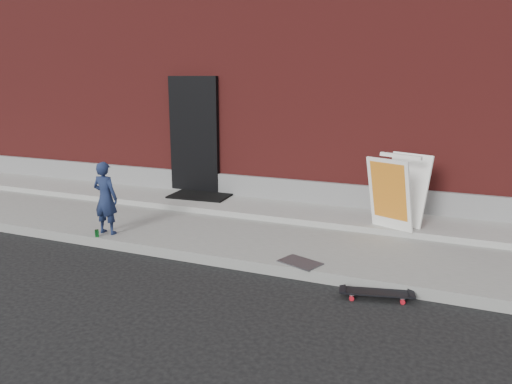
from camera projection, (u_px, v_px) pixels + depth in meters
The scene contains 10 objects.
ground at pixel (258, 273), 6.51m from camera, with size 80.00×80.00×0.00m, color black.
sidewalk at pixel (295, 235), 7.84m from camera, with size 20.00×3.00×0.15m, color slate.
apron at pixel (312, 214), 8.62m from camera, with size 20.00×1.20×0.10m, color gray.
building at pixel (368, 77), 12.23m from camera, with size 20.00×8.10×5.00m.
child at pixel (105, 198), 7.58m from camera, with size 0.41×0.27×1.12m, color #182345.
skateboard at pixel (377, 293), 5.75m from camera, with size 0.85×0.39×0.09m.
pizza_sign at pixel (397, 191), 7.55m from camera, with size 0.93×1.00×1.13m.
soda_can at pixel (97, 233), 7.52m from camera, with size 0.06×0.06×0.11m, color #1B8A33.
doormat at pixel (202, 194), 9.73m from camera, with size 1.13×0.91×0.03m, color black.
utility_plate at pixel (300, 262), 6.47m from camera, with size 0.52×0.34×0.02m, color #4D4D52.
Camera 1 is at (2.34, -5.64, 2.51)m, focal length 35.00 mm.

